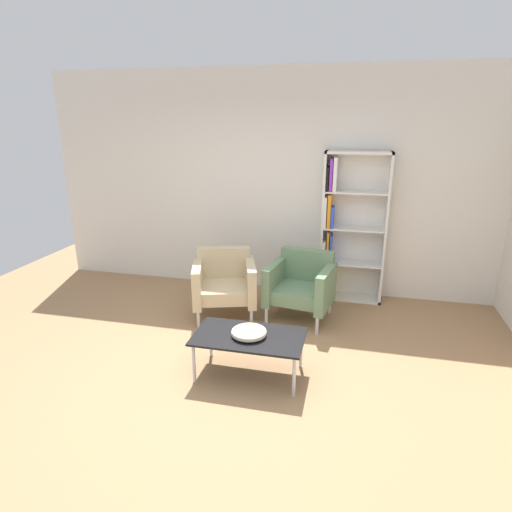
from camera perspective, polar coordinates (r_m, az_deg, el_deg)
ground_plane at (r=4.00m, az=-3.70°, el=-16.74°), size 8.32×8.32×0.00m
plaster_back_panel at (r=5.74m, az=3.19°, el=9.64°), size 6.40×0.12×2.90m
bookshelf_tall at (r=5.55m, az=12.12°, el=3.82°), size 0.80×0.30×1.90m
coffee_table_low at (r=3.93m, az=-0.95°, el=-10.99°), size 1.00×0.56×0.40m
decorative_bowl at (r=3.90m, az=-0.95°, el=-10.13°), size 0.32×0.32×0.05m
armchair_by_bookshelf at (r=5.05m, az=6.08°, el=-3.78°), size 0.82×0.77×0.78m
armchair_spare_guest at (r=5.10m, az=-4.27°, el=-3.49°), size 0.87×0.83×0.78m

